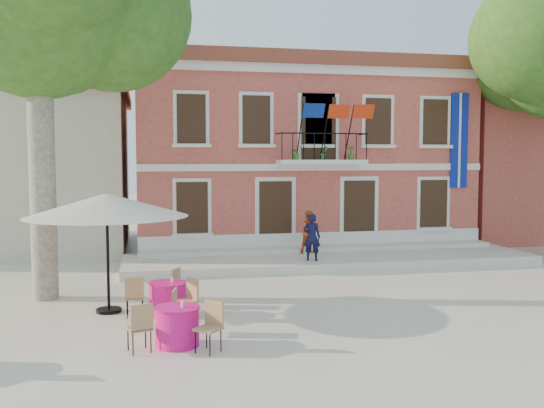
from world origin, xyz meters
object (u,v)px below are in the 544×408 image
Objects in this scene: patio_umbrella at (107,205)px; cafe_table_0 at (168,297)px; cafe_table_1 at (177,324)px; pedestrian_navy at (312,237)px; pedestrian_orange at (310,232)px.

patio_umbrella is 2.03× the size of cafe_table_0.
pedestrian_navy is at bearing 56.74° from cafe_table_1.
cafe_table_0 is at bearing 67.20° from pedestrian_navy.
patio_umbrella is at bearing -153.01° from pedestrian_orange.
patio_umbrella is 2.45× the size of pedestrian_navy.
cafe_table_0 is at bearing 92.12° from cafe_table_1.
pedestrian_navy is at bearing 34.48° from patio_umbrella.
pedestrian_orange is 8.17m from cafe_table_0.
cafe_table_0 is 1.03× the size of cafe_table_1.
patio_umbrella is 3.91m from cafe_table_1.
cafe_table_1 is (-5.08, -8.68, -0.62)m from pedestrian_orange.
cafe_table_1 is at bearing 78.92° from pedestrian_navy.
patio_umbrella reaches higher than cafe_table_1.
pedestrian_navy reaches higher than cafe_table_0.
pedestrian_navy is at bearing 45.02° from cafe_table_0.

